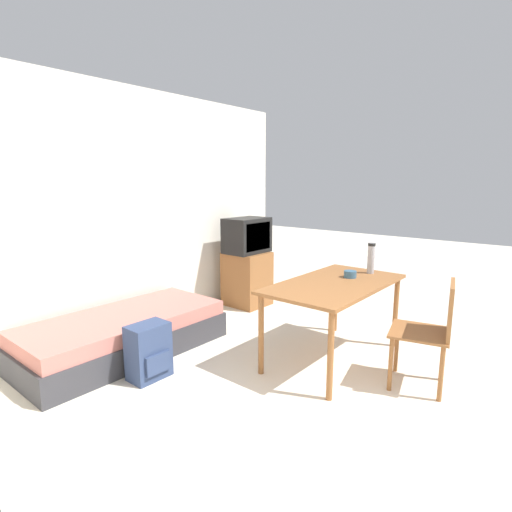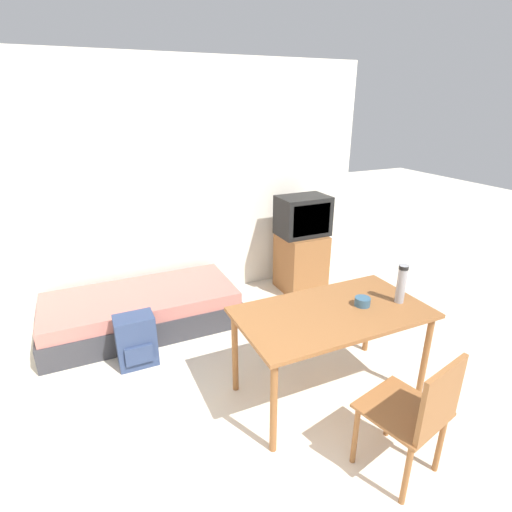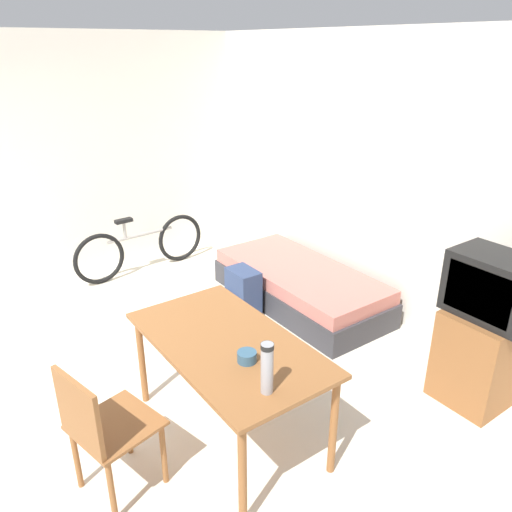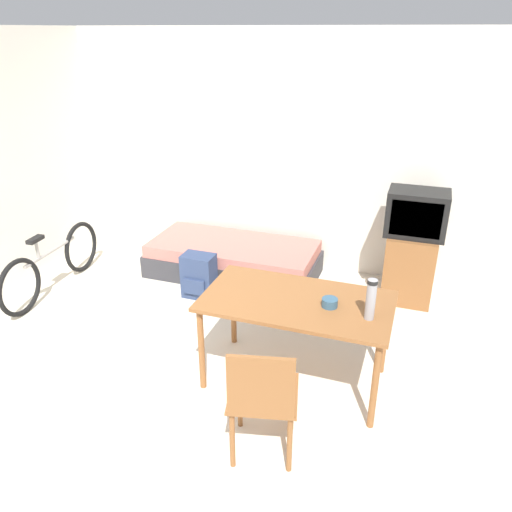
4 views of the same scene
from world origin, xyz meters
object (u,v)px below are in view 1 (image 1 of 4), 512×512
Objects in this scene: daybed at (124,334)px; wooden_chair at (433,328)px; tv at (247,263)px; thermos_flask at (371,257)px; mate_bowl at (350,274)px; dining_table at (335,291)px; backpack at (149,352)px.

daybed is 2.17× the size of wooden_chair.
tv is 3.83× the size of thermos_flask.
mate_bowl is at bearing -49.08° from daybed.
mate_bowl reaches higher than daybed.
dining_table reaches higher than backpack.
thermos_flask is (1.76, -1.76, 0.73)m from daybed.
backpack is (-1.91, 1.13, -0.69)m from thermos_flask.
daybed is 2.84m from wooden_chair.
tv is at bearing 18.66° from backpack.
mate_bowl is (0.26, -0.02, 0.11)m from dining_table.
wooden_chair is (-0.76, -2.64, -0.07)m from tv.
backpack is (-0.15, -0.62, 0.04)m from daybed.
mate_bowl is at bearing 166.20° from thermos_flask.
wooden_chair is 7.53× the size of mate_bowl.
mate_bowl is at bearing 74.18° from wooden_chair.
wooden_chair is at bearing -124.85° from thermos_flask.
tv is 1.92m from dining_table.
thermos_flask is at bearing -44.92° from daybed.
daybed is 0.64m from backpack.
thermos_flask reaches higher than backpack.
thermos_flask is at bearing -30.67° from backpack.
dining_table is 1.61× the size of wooden_chair.
daybed is at bearing 76.20° from backpack.
tv is 1.86m from mate_bowl.
thermos_flask reaches higher than wooden_chair.
thermos_flask is at bearing 55.15° from wooden_chair.
tv is (1.98, 0.10, 0.39)m from daybed.
tv is 1.90m from thermos_flask.
mate_bowl is (0.24, 0.86, 0.27)m from wooden_chair.
mate_bowl is (-0.52, -1.78, 0.20)m from tv.
thermos_flask reaches higher than mate_bowl.
daybed is 1.34× the size of dining_table.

